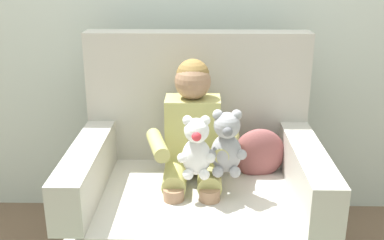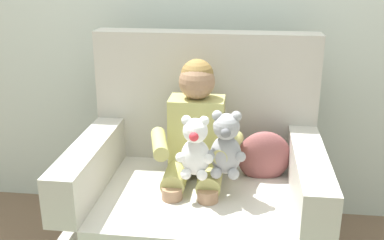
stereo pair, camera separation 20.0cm
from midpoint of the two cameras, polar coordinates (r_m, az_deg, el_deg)
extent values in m
cube|color=#BCB7AD|center=(2.34, -1.98, -14.62)|extent=(1.14, 0.88, 0.34)
cube|color=beige|center=(2.15, -2.15, -10.57)|extent=(0.86, 0.74, 0.12)
cube|color=#BCB7AD|center=(2.40, -1.70, 2.96)|extent=(1.14, 0.14, 0.67)
cube|color=#BCB7AD|center=(2.16, -15.60, -6.17)|extent=(0.14, 0.74, 0.22)
cube|color=#BCB7AD|center=(2.11, 11.53, -6.51)|extent=(0.14, 0.74, 0.22)
cube|color=tan|center=(2.21, -2.49, -1.52)|extent=(0.26, 0.16, 0.34)
sphere|color=#9E7556|center=(2.14, -2.59, 4.77)|extent=(0.17, 0.17, 0.17)
sphere|color=olive|center=(2.14, -2.59, 5.49)|extent=(0.16, 0.16, 0.16)
cylinder|color=tan|center=(2.17, -4.76, -6.93)|extent=(0.11, 0.26, 0.11)
cylinder|color=#9E7556|center=(2.13, -5.00, -12.10)|extent=(0.09, 0.09, 0.30)
cylinder|color=tan|center=(2.16, -0.50, -6.99)|extent=(0.11, 0.26, 0.11)
cylinder|color=#9E7556|center=(2.12, -0.59, -12.19)|extent=(0.09, 0.09, 0.30)
cylinder|color=tan|center=(2.13, -6.99, -3.14)|extent=(0.13, 0.27, 0.07)
cylinder|color=tan|center=(2.11, 1.67, -3.23)|extent=(0.13, 0.27, 0.07)
ellipsoid|color=white|center=(2.02, -2.31, -4.63)|extent=(0.13, 0.11, 0.17)
sphere|color=white|center=(1.96, -2.38, -1.36)|extent=(0.11, 0.11, 0.11)
sphere|color=#DB333D|center=(1.92, -2.46, -2.11)|extent=(0.04, 0.04, 0.04)
sphere|color=white|center=(1.95, -3.50, -0.10)|extent=(0.04, 0.04, 0.04)
sphere|color=white|center=(1.99, -4.12, -4.78)|extent=(0.04, 0.04, 0.04)
sphere|color=white|center=(2.00, -3.38, -6.82)|extent=(0.05, 0.05, 0.05)
sphere|color=white|center=(1.95, -1.27, -0.12)|extent=(0.04, 0.04, 0.04)
sphere|color=white|center=(1.98, -0.60, -4.82)|extent=(0.04, 0.04, 0.04)
sphere|color=white|center=(2.00, -1.35, -6.85)|extent=(0.05, 0.05, 0.05)
ellipsoid|color=#9E9EA3|center=(2.04, 1.45, -4.20)|extent=(0.14, 0.12, 0.18)
sphere|color=#9E9EA3|center=(1.98, 1.49, -0.72)|extent=(0.12, 0.12, 0.12)
sphere|color=slate|center=(1.93, 1.49, -1.50)|extent=(0.04, 0.04, 0.04)
sphere|color=#9E9EA3|center=(1.97, 0.32, 0.61)|extent=(0.05, 0.05, 0.05)
sphere|color=#9E9EA3|center=(2.00, -0.41, -4.35)|extent=(0.05, 0.05, 0.05)
sphere|color=#9E9EA3|center=(2.02, 0.37, -6.51)|extent=(0.05, 0.05, 0.05)
sphere|color=#9E9EA3|center=(1.97, 2.68, 0.60)|extent=(0.05, 0.05, 0.05)
sphere|color=#9E9EA3|center=(2.00, 3.33, -4.37)|extent=(0.05, 0.05, 0.05)
sphere|color=#9E9EA3|center=(2.02, 2.52, -6.52)|extent=(0.05, 0.05, 0.05)
ellipsoid|color=#8C4C4C|center=(2.29, 5.84, -4.23)|extent=(0.27, 0.15, 0.26)
camera|label=1|loc=(0.10, -92.86, -1.01)|focal=43.01mm
camera|label=2|loc=(0.10, 87.14, 1.01)|focal=43.01mm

